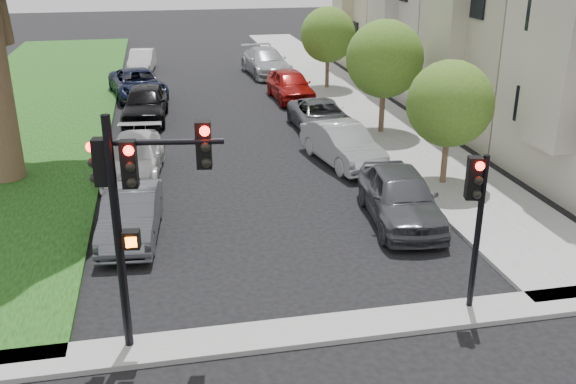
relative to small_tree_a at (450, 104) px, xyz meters
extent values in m
cube|color=black|center=(-15.20, 14.42, -2.71)|extent=(8.00, 44.00, 0.12)
cube|color=gray|center=(0.55, 14.42, -2.71)|extent=(3.50, 44.00, 0.12)
cube|color=gray|center=(-6.20, -7.58, -2.71)|extent=(60.00, 1.00, 0.12)
cube|color=beige|center=(2.45, -1.58, 1.73)|extent=(0.70, 2.20, 5.50)
cube|color=black|center=(2.75, -1.58, 2.73)|extent=(0.08, 3.60, 6.00)
cube|color=#B5AF94|center=(6.30, 5.92, 2.23)|extent=(7.00, 7.40, 10.00)
cube|color=#B5AF94|center=(2.45, 5.92, 1.73)|extent=(0.70, 2.20, 5.50)
cube|color=#A8A8A8|center=(2.45, 13.42, 1.73)|extent=(0.70, 2.20, 5.50)
cylinder|color=brown|center=(0.00, 0.00, -1.78)|extent=(0.20, 0.20, 1.98)
sphere|color=#426125|center=(0.00, 0.00, 0.01)|extent=(2.78, 2.78, 2.78)
cylinder|color=brown|center=(0.00, 6.21, -1.64)|extent=(0.23, 0.23, 2.25)
sphere|color=#426125|center=(0.00, 6.21, 0.38)|extent=(3.16, 3.16, 3.16)
cylinder|color=brown|center=(0.00, 15.13, -1.72)|extent=(0.21, 0.21, 2.10)
sphere|color=#426125|center=(0.00, 15.13, 0.17)|extent=(2.94, 2.94, 2.94)
cylinder|color=black|center=(-10.00, -7.38, -0.36)|extent=(0.19, 0.19, 4.81)
cylinder|color=black|center=(-8.98, -7.38, 1.49)|extent=(2.03, 0.40, 0.11)
cube|color=black|center=(-9.68, -7.38, 1.12)|extent=(0.31, 0.28, 0.88)
cube|color=black|center=(-8.33, -7.38, 1.40)|extent=(0.31, 0.28, 0.88)
cube|color=black|center=(-10.19, -7.15, 1.12)|extent=(0.28, 0.31, 0.88)
sphere|color=#FF0C05|center=(-9.68, -7.52, 1.41)|extent=(0.19, 0.19, 0.19)
sphere|color=black|center=(-9.68, -7.52, 0.82)|extent=(0.19, 0.19, 0.19)
cube|color=black|center=(-9.77, -7.38, -0.36)|extent=(0.35, 0.27, 0.35)
cube|color=#FF5905|center=(-9.77, -7.51, -0.36)|extent=(0.20, 0.03, 0.20)
cylinder|color=black|center=(-2.69, -7.38, -0.97)|extent=(0.16, 0.16, 3.60)
cube|color=black|center=(-2.92, -7.38, 0.35)|extent=(0.33, 0.31, 0.90)
sphere|color=#FF0C05|center=(-2.92, -7.52, 0.66)|extent=(0.19, 0.19, 0.19)
imported|color=#3F4247|center=(-2.48, -2.52, -1.99)|extent=(2.34, 4.77, 1.57)
imported|color=#999BA0|center=(-2.67, 2.83, -2.04)|extent=(2.32, 4.61, 1.45)
imported|color=#3F4247|center=(-2.38, 7.07, -2.12)|extent=(2.18, 4.70, 1.31)
imported|color=maroon|center=(-2.48, 13.00, -2.00)|extent=(1.99, 4.59, 1.54)
imported|color=#999BA0|center=(-2.59, 19.71, -1.98)|extent=(2.68, 5.62, 1.58)
imported|color=#3F4247|center=(-10.05, -2.07, -2.10)|extent=(1.78, 4.17, 1.34)
imported|color=silver|center=(-10.06, 3.05, -2.10)|extent=(2.34, 4.80, 1.35)
imported|color=black|center=(-9.71, 10.37, -1.97)|extent=(2.22, 4.81, 1.59)
imported|color=black|center=(-10.10, 15.08, -2.04)|extent=(3.33, 5.58, 1.45)
imported|color=silver|center=(-9.94, 22.46, -2.11)|extent=(1.78, 4.12, 1.32)
camera|label=1|loc=(-9.06, -18.58, 4.85)|focal=40.00mm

